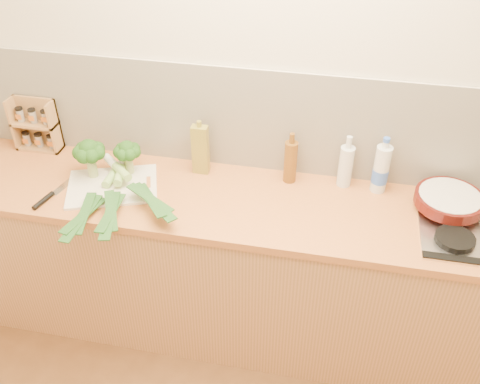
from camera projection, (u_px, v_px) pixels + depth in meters
The scene contains 15 objects.
room_shell at pixel (271, 122), 2.60m from camera, with size 3.50×3.50×3.50m.
counter at pixel (258, 269), 2.81m from camera, with size 3.20×0.62×0.90m.
chopping_board at pixel (113, 186), 2.63m from camera, with size 0.43×0.32×0.01m, color silver.
broccoli_left at pixel (89, 152), 2.60m from camera, with size 0.16×0.16×0.21m.
broccoli_right at pixel (127, 152), 2.64m from camera, with size 0.14×0.14×0.18m.
leek_front at pixel (107, 183), 2.60m from camera, with size 0.10×0.72×0.04m.
leek_mid at pixel (117, 185), 2.56m from camera, with size 0.21×0.65×0.04m.
leek_back at pixel (130, 179), 2.56m from camera, with size 0.52×0.46×0.04m.
chefs_knife at pixel (49, 196), 2.56m from camera, with size 0.11×0.33×0.02m.
skillet at pixel (450, 200), 2.44m from camera, with size 0.45×0.31×0.05m.
spice_rack at pixel (37, 127), 2.85m from camera, with size 0.24×0.10×0.29m.
oil_tin at pixel (200, 149), 2.66m from camera, with size 0.08×0.05×0.29m.
glass_bottle at pixel (346, 165), 2.59m from camera, with size 0.07×0.07×0.27m.
amber_bottle at pixel (290, 161), 2.61m from camera, with size 0.06×0.06×0.27m.
water_bottle at pixel (381, 170), 2.55m from camera, with size 0.08×0.08×0.27m.
Camera 1 is at (0.31, -0.78, 2.46)m, focal length 40.00 mm.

